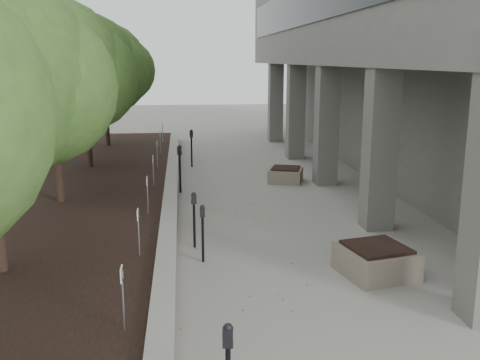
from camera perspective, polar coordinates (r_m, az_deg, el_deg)
retaining_wall at (r=16.23m, az=-7.29°, el=-1.56°), size 0.39×26.00×0.50m
planting_bed at (r=16.73m, az=-19.98°, el=-1.98°), size 7.00×26.00×0.40m
crabapple_tree_3 at (r=15.15m, az=-19.09°, el=7.86°), size 4.60×4.00×5.44m
crabapple_tree_4 at (r=20.05m, az=-15.98°, el=9.06°), size 4.60×4.00×5.44m
crabapple_tree_5 at (r=24.98m, az=-14.08°, el=9.77°), size 4.60×4.00×5.44m
parking_sign_2 at (r=8.01m, az=-12.27°, el=-12.14°), size 0.04×0.22×0.96m
parking_sign_3 at (r=10.80m, az=-10.66°, el=-5.49°), size 0.04×0.22×0.96m
parking_sign_4 at (r=13.67m, az=-9.73°, el=-1.61°), size 0.04×0.22×0.96m
parking_sign_5 at (r=16.60m, az=-9.14°, el=0.92°), size 0.04×0.22×0.96m
parking_sign_6 at (r=19.54m, az=-8.72°, el=2.69°), size 0.04×0.22×0.96m
parking_sign_7 at (r=22.50m, az=-8.41°, el=4.00°), size 0.04×0.22×0.96m
parking_sign_8 at (r=25.47m, az=-8.17°, el=5.00°), size 0.04×0.22×0.96m
parking_meter_2 at (r=11.40m, az=-3.96°, el=-5.66°), size 0.12×0.09×1.25m
parking_meter_3 at (r=12.27m, az=-4.86°, el=-4.22°), size 0.14×0.11×1.30m
parking_meter_4 at (r=17.35m, az=-6.36°, el=1.18°), size 0.18×0.15×1.55m
parking_meter_5 at (r=21.50m, az=-5.14°, el=3.36°), size 0.16×0.13×1.51m
planter_front at (r=11.16m, az=14.16°, el=-8.19°), size 1.56×1.56×0.61m
planter_back at (r=18.95m, az=4.84°, el=0.58°), size 1.41×1.41×0.52m
berry_scatter at (r=12.53m, az=0.40°, el=-6.88°), size 3.30×14.10×0.02m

